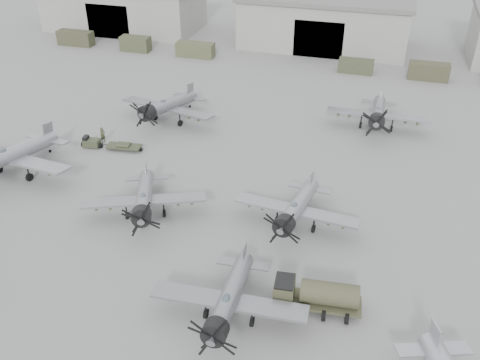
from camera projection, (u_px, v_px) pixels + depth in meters
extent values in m
plane|color=slate|center=(212.00, 276.00, 43.82)|extent=(220.00, 220.00, 0.00)
cube|color=gray|center=(124.00, 7.00, 100.97)|extent=(28.00, 14.00, 8.00)
cube|color=black|center=(108.00, 22.00, 95.96)|extent=(8.12, 0.40, 6.00)
cube|color=gray|center=(325.00, 22.00, 92.15)|extent=(28.00, 14.00, 8.00)
cube|color=black|center=(318.00, 39.00, 87.15)|extent=(8.12, 0.40, 6.00)
cube|color=#3A3B26|center=(76.00, 38.00, 93.56)|extent=(6.30, 2.20, 2.46)
cube|color=#3D402A|center=(135.00, 44.00, 90.90)|extent=(5.06, 2.20, 2.45)
cube|color=#474A30|center=(195.00, 50.00, 88.41)|extent=(6.30, 2.20, 2.36)
cube|color=#3A3F29|center=(356.00, 66.00, 82.40)|extent=(5.31, 2.20, 2.00)
cube|color=#3C3B27|center=(429.00, 71.00, 79.77)|extent=(5.88, 2.20, 2.51)
cylinder|color=gray|center=(231.00, 294.00, 39.19)|extent=(1.87, 9.88, 2.89)
cylinder|color=black|center=(215.00, 332.00, 35.24)|extent=(1.83, 1.55, 1.93)
cube|color=gray|center=(229.00, 301.00, 38.86)|extent=(11.66, 2.61, 0.52)
cube|color=gray|center=(244.00, 255.00, 42.70)|extent=(0.19, 1.55, 1.85)
ellipsoid|color=#3F4C54|center=(226.00, 300.00, 37.53)|extent=(0.61, 1.14, 0.52)
cylinder|color=black|center=(206.00, 314.00, 39.84)|extent=(0.30, 0.75, 0.74)
cylinder|color=black|center=(252.00, 322.00, 39.16)|extent=(0.30, 0.75, 0.74)
cylinder|color=black|center=(243.00, 276.00, 43.57)|extent=(0.13, 0.30, 0.30)
cube|color=#9D9FA5|center=(435.00, 337.00, 35.11)|extent=(0.70, 1.73, 2.14)
cylinder|color=gray|center=(16.00, 153.00, 56.32)|extent=(3.02, 11.71, 3.42)
cube|color=gray|center=(12.00, 158.00, 55.96)|extent=(13.86, 4.04, 0.61)
cube|color=gray|center=(48.00, 131.00, 60.24)|extent=(0.35, 1.82, 2.18)
ellipsoid|color=#3F4C54|center=(1.00, 152.00, 54.43)|extent=(0.81, 1.38, 0.61)
cylinder|color=black|center=(29.00, 177.00, 56.04)|extent=(0.41, 0.91, 0.87)
cylinder|color=black|center=(50.00, 151.00, 61.27)|extent=(0.17, 0.36, 0.35)
cylinder|color=gray|center=(144.00, 195.00, 50.25)|extent=(4.95, 9.53, 2.87)
cylinder|color=black|center=(141.00, 216.00, 46.26)|extent=(2.16, 2.00, 1.91)
cube|color=gray|center=(144.00, 200.00, 49.91)|extent=(11.39, 6.20, 0.52)
cube|color=gray|center=(146.00, 170.00, 53.80)|extent=(0.68, 1.46, 1.83)
ellipsoid|color=#3F4C54|center=(143.00, 196.00, 48.58)|extent=(0.93, 1.23, 0.51)
cylinder|color=black|center=(127.00, 215.00, 50.38)|extent=(0.51, 0.78, 0.73)
cylinder|color=black|center=(164.00, 213.00, 50.70)|extent=(0.51, 0.78, 0.73)
cylinder|color=black|center=(148.00, 189.00, 54.65)|extent=(0.21, 0.31, 0.29)
cylinder|color=gray|center=(298.00, 205.00, 48.86)|extent=(2.42, 9.87, 2.88)
cylinder|color=black|center=(284.00, 225.00, 45.10)|extent=(1.90, 1.64, 1.92)
cube|color=gray|center=(296.00, 210.00, 48.55)|extent=(11.68, 3.26, 0.52)
cube|color=gray|center=(311.00, 180.00, 52.18)|extent=(0.27, 1.54, 1.84)
ellipsoid|color=#3F4C54|center=(294.00, 206.00, 47.26)|extent=(0.67, 1.16, 0.52)
cylinder|color=black|center=(277.00, 220.00, 49.75)|extent=(0.34, 0.76, 0.74)
cylinder|color=black|center=(313.00, 229.00, 48.64)|extent=(0.34, 0.76, 0.74)
cylinder|color=black|center=(309.00, 199.00, 53.05)|extent=(0.14, 0.31, 0.30)
cylinder|color=gray|center=(170.00, 104.00, 67.33)|extent=(3.70, 10.74, 3.14)
cylinder|color=black|center=(147.00, 113.00, 63.40)|extent=(2.20, 1.95, 2.09)
cube|color=gray|center=(167.00, 108.00, 67.02)|extent=(12.75, 4.80, 0.56)
cube|color=gray|center=(190.00, 90.00, 70.78)|extent=(0.47, 1.66, 2.01)
ellipsoid|color=#3F4C54|center=(162.00, 102.00, 65.65)|extent=(0.84, 1.31, 0.56)
cylinder|color=black|center=(155.00, 117.00, 68.49)|extent=(0.44, 0.85, 0.80)
cylinder|color=black|center=(180.00, 123.00, 66.97)|extent=(0.44, 0.85, 0.80)
cylinder|color=black|center=(190.00, 106.00, 71.74)|extent=(0.19, 0.34, 0.32)
cylinder|color=gray|center=(378.00, 111.00, 65.75)|extent=(1.50, 10.46, 3.08)
cylinder|color=black|center=(377.00, 121.00, 61.59)|extent=(1.88, 1.56, 2.05)
cube|color=gray|center=(378.00, 115.00, 65.41)|extent=(12.32, 2.20, 0.55)
cube|color=gray|center=(381.00, 95.00, 69.44)|extent=(0.12, 1.64, 1.97)
ellipsoid|color=#3F4C54|center=(378.00, 109.00, 64.00)|extent=(0.59, 1.18, 0.55)
cylinder|color=black|center=(360.00, 125.00, 66.52)|extent=(0.28, 0.79, 0.79)
cylinder|color=black|center=(391.00, 129.00, 65.65)|extent=(0.28, 0.79, 0.79)
cylinder|color=black|center=(378.00, 112.00, 70.36)|extent=(0.12, 0.32, 0.32)
cube|color=#3D3D28|center=(317.00, 301.00, 40.39)|extent=(6.75, 2.75, 0.23)
cube|color=#3D3D28|center=(284.00, 290.00, 40.39)|extent=(1.69, 2.29, 1.60)
cylinder|color=#3D3D28|center=(330.00, 294.00, 39.75)|extent=(4.47, 2.17, 1.79)
cube|color=black|center=(285.00, 281.00, 39.94)|extent=(1.57, 2.00, 0.14)
cylinder|color=black|center=(283.00, 310.00, 40.02)|extent=(0.36, 0.87, 0.85)
cylinder|color=black|center=(347.00, 298.00, 41.08)|extent=(0.36, 0.87, 0.85)
cube|color=#343A26|center=(92.00, 143.00, 62.15)|extent=(1.98, 1.33, 0.83)
cube|color=black|center=(86.00, 138.00, 61.96)|extent=(0.62, 0.99, 0.52)
cylinder|color=black|center=(92.00, 145.00, 62.31)|extent=(1.30, 0.71, 0.58)
cylinder|color=black|center=(103.00, 144.00, 62.01)|extent=(1.25, 0.21, 0.08)
cube|color=#343A26|center=(124.00, 146.00, 61.63)|extent=(4.08, 1.86, 0.19)
cylinder|color=black|center=(124.00, 148.00, 61.77)|extent=(1.60, 0.62, 0.46)
cylinder|color=#343A26|center=(124.00, 145.00, 61.52)|extent=(1.48, 0.48, 0.33)
imported|color=#3C3F29|center=(103.00, 135.00, 62.89)|extent=(0.69, 0.83, 1.95)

